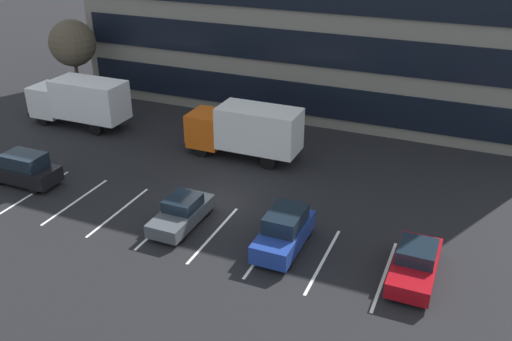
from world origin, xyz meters
TOP-DOWN VIEW (x-y plane):
  - ground_plane at (0.00, 0.00)m, footprint 120.00×120.00m
  - lot_markings at (0.00, -2.62)m, footprint 19.74×5.40m
  - box_truck_white at (-13.80, 6.53)m, footprint 7.45×2.47m
  - box_truck_orange at (-0.82, 6.22)m, footprint 7.31×2.42m
  - suv_navy at (4.98, -2.34)m, footprint 1.78×4.20m
  - sedan_charcoal at (-0.47, -2.42)m, footprint 1.72×4.11m
  - suv_black at (-11.00, -2.02)m, footprint 4.19×1.78m
  - sedan_maroon at (10.98, -2.28)m, footprint 1.81×4.33m
  - bare_tree at (-17.00, 10.32)m, footprint 3.52×3.52m

SIDE VIEW (x-z plane):
  - ground_plane at x=0.00m, z-range 0.00..0.00m
  - lot_markings at x=0.00m, z-range 0.00..0.01m
  - sedan_charcoal at x=-0.47m, z-range -0.04..1.43m
  - sedan_maroon at x=10.98m, z-range -0.04..1.51m
  - suv_black at x=-11.00m, z-range -0.03..1.86m
  - suv_navy at x=4.98m, z-range -0.03..1.87m
  - box_truck_orange at x=-0.82m, z-range 0.21..3.60m
  - box_truck_white at x=-13.80m, z-range 0.22..3.67m
  - bare_tree at x=-17.00m, z-range 1.52..8.11m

